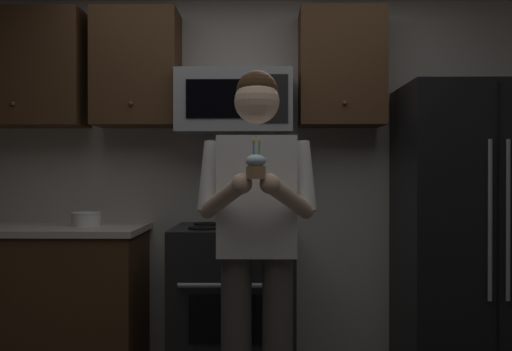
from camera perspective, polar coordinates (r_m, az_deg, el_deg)
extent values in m
cube|color=beige|center=(4.02, 0.21, 0.82)|extent=(4.40, 0.10, 2.60)
cube|color=black|center=(3.72, -2.22, -12.17)|extent=(0.76, 0.66, 0.92)
cube|color=black|center=(3.41, -2.54, -14.05)|extent=(0.48, 0.01, 0.28)
cylinder|color=#99999E|center=(3.34, -2.57, -10.82)|extent=(0.60, 0.03, 0.03)
cylinder|color=black|center=(3.53, -5.28, -5.20)|extent=(0.18, 0.18, 0.01)
cylinder|color=black|center=(3.51, 0.60, -5.23)|extent=(0.18, 0.18, 0.01)
cylinder|color=black|center=(3.80, -4.83, -4.79)|extent=(0.18, 0.18, 0.01)
cylinder|color=black|center=(3.79, 0.62, -4.82)|extent=(0.18, 0.18, 0.01)
cube|color=#9EA0A5|center=(3.78, -2.13, 7.23)|extent=(0.74, 0.40, 0.40)
cube|color=black|center=(3.59, -3.75, 7.61)|extent=(0.40, 0.01, 0.24)
cube|color=black|center=(3.58, 1.90, 7.63)|extent=(0.16, 0.01, 0.30)
cube|color=black|center=(3.84, 20.82, -5.16)|extent=(0.90, 0.72, 1.80)
cylinder|color=gray|center=(3.46, 22.16, -4.10)|extent=(0.02, 0.02, 0.90)
cylinder|color=gray|center=(3.50, 23.69, -4.06)|extent=(0.02, 0.02, 0.90)
cube|color=black|center=(3.50, 22.87, -5.70)|extent=(0.01, 0.01, 1.74)
cube|color=#4C301C|center=(4.18, -21.94, 9.73)|extent=(0.80, 0.34, 0.76)
sphere|color=brown|center=(3.98, -22.94, 6.57)|extent=(0.03, 0.03, 0.03)
cube|color=#4C301C|center=(3.95, -11.70, 10.29)|extent=(0.55, 0.34, 0.76)
sphere|color=brown|center=(3.74, -12.30, 6.99)|extent=(0.03, 0.03, 0.03)
cube|color=#4C301C|center=(3.89, 8.43, 10.45)|extent=(0.55, 0.34, 0.76)
sphere|color=brown|center=(3.68, 8.80, 7.10)|extent=(0.03, 0.03, 0.03)
cube|color=#4C301C|center=(4.03, -21.39, -11.51)|extent=(1.40, 0.62, 0.88)
cube|color=beige|center=(3.96, -21.41, -4.99)|extent=(1.44, 0.66, 0.04)
cylinder|color=white|center=(3.87, -16.43, -4.20)|extent=(0.19, 0.19, 0.08)
torus|color=white|center=(3.86, -16.43, -3.58)|extent=(0.19, 0.19, 0.01)
cylinder|color=#4C4742|center=(2.91, -1.96, -16.34)|extent=(0.15, 0.15, 0.86)
cylinder|color=#4C4742|center=(2.91, 2.14, -16.36)|extent=(0.15, 0.15, 0.86)
cube|color=white|center=(2.79, 0.09, -2.05)|extent=(0.38, 0.22, 0.58)
sphere|color=beige|center=(2.81, 0.09, 7.36)|extent=(0.22, 0.22, 0.22)
sphere|color=#382314|center=(2.83, 0.09, 8.35)|extent=(0.20, 0.20, 0.20)
cylinder|color=white|center=(2.77, -4.58, -0.11)|extent=(0.15, 0.18, 0.35)
cylinder|color=beige|center=(2.61, -3.27, -2.26)|extent=(0.26, 0.33, 0.21)
sphere|color=beige|center=(2.47, -1.41, -0.81)|extent=(0.09, 0.09, 0.09)
cylinder|color=white|center=(2.76, 4.75, -0.11)|extent=(0.15, 0.18, 0.35)
cylinder|color=beige|center=(2.60, 3.34, -2.26)|extent=(0.26, 0.33, 0.21)
sphere|color=beige|center=(2.47, 1.38, -0.81)|extent=(0.09, 0.09, 0.09)
cylinder|color=#A87F56|center=(2.45, -0.02, 0.29)|extent=(0.08, 0.08, 0.06)
ellipsoid|color=silver|center=(2.45, -0.02, 1.45)|extent=(0.09, 0.09, 0.06)
cylinder|color=#4CBF66|center=(2.45, 0.32, 2.56)|extent=(0.01, 0.01, 0.06)
ellipsoid|color=#FFD159|center=(2.45, 0.32, 3.43)|extent=(0.01, 0.01, 0.02)
cylinder|color=#F2D84C|center=(2.46, -0.19, 2.55)|extent=(0.01, 0.01, 0.06)
ellipsoid|color=#FFD159|center=(2.46, -0.19, 3.42)|extent=(0.01, 0.01, 0.02)
cylinder|color=#4C7FE5|center=(2.44, -0.20, 2.57)|extent=(0.01, 0.01, 0.06)
ellipsoid|color=#FFD159|center=(2.44, -0.20, 3.45)|extent=(0.01, 0.01, 0.02)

